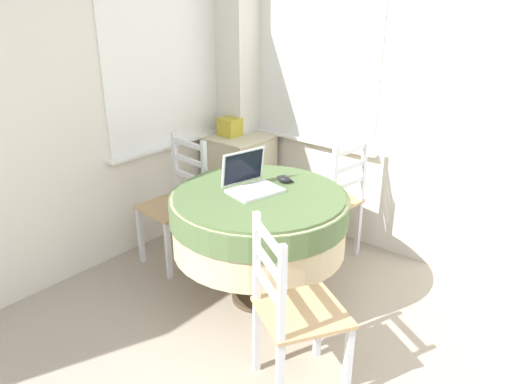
{
  "coord_description": "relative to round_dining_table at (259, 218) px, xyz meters",
  "views": [
    {
      "loc": [
        -1.11,
        -0.24,
        1.94
      ],
      "look_at": [
        1.22,
        1.71,
        0.68
      ],
      "focal_mm": 35.0,
      "sensor_mm": 36.0,
      "label": 1
    }
  ],
  "objects": [
    {
      "name": "corner_room_shell",
      "position": [
        0.21,
        0.21,
        0.68
      ],
      "size": [
        4.49,
        4.62,
        2.55
      ],
      "color": "white",
      "rests_on": "ground_plane"
    },
    {
      "name": "round_dining_table",
      "position": [
        0.0,
        0.0,
        0.0
      ],
      "size": [
        1.11,
        1.11,
        0.76
      ],
      "color": "#4C3D2D",
      "rests_on": "ground_plane"
    },
    {
      "name": "laptop",
      "position": [
        0.01,
        0.07,
        0.22
      ],
      "size": [
        0.36,
        0.33,
        0.24
      ],
      "color": "white",
      "rests_on": "round_dining_table"
    },
    {
      "name": "computer_mouse",
      "position": [
        0.24,
        -0.01,
        0.19
      ],
      "size": [
        0.06,
        0.1,
        0.05
      ],
      "color": "black",
      "rests_on": "round_dining_table"
    },
    {
      "name": "cell_phone",
      "position": [
        0.29,
        0.02,
        0.17
      ],
      "size": [
        0.11,
        0.13,
        0.01
      ],
      "color": "black",
      "rests_on": "round_dining_table"
    },
    {
      "name": "dining_chair_near_back_window",
      "position": [
        0.02,
        0.8,
        -0.14
      ],
      "size": [
        0.44,
        0.42,
        0.94
      ],
      "color": "tan",
      "rests_on": "ground_plane"
    },
    {
      "name": "dining_chair_near_right_window",
      "position": [
        0.8,
        -0.05,
        -0.14
      ],
      "size": [
        0.44,
        0.46,
        0.94
      ],
      "color": "tan",
      "rests_on": "ground_plane"
    },
    {
      "name": "dining_chair_camera_near",
      "position": [
        -0.5,
        -0.63,
        -0.14
      ],
      "size": [
        0.56,
        0.55,
        0.94
      ],
      "color": "tan",
      "rests_on": "ground_plane"
    },
    {
      "name": "corner_cabinet",
      "position": [
        0.87,
        0.94,
        -0.21
      ],
      "size": [
        0.51,
        0.49,
        0.77
      ],
      "color": "beige",
      "rests_on": "ground_plane"
    },
    {
      "name": "storage_box",
      "position": [
        0.82,
        1.0,
        0.24
      ],
      "size": [
        0.16,
        0.16,
        0.15
      ],
      "color": "gold",
      "rests_on": "corner_cabinet"
    }
  ]
}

